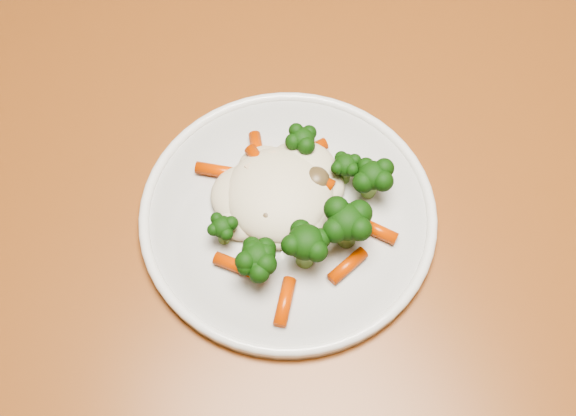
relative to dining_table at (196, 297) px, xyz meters
name	(u,v)px	position (x,y,z in m)	size (l,w,h in m)	color
dining_table	(196,297)	(0.00, 0.00, 0.00)	(1.38, 1.12, 0.75)	#945022
plate	(288,215)	(0.10, -0.02, 0.11)	(0.28, 0.28, 0.01)	white
meal	(295,207)	(0.11, -0.03, 0.13)	(0.19, 0.19, 0.05)	beige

